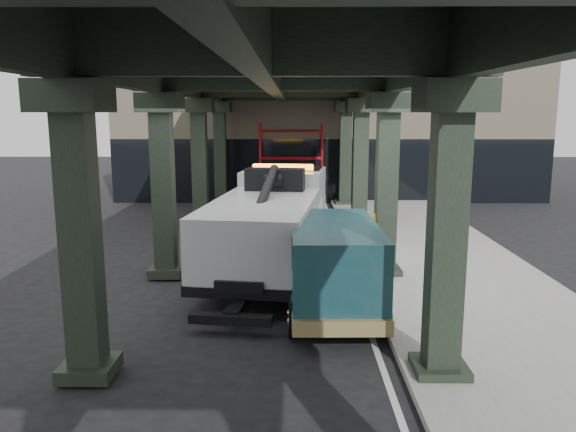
{
  "coord_description": "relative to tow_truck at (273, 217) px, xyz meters",
  "views": [
    {
      "loc": [
        0.09,
        -12.96,
        4.5
      ],
      "look_at": [
        -0.04,
        2.17,
        1.7
      ],
      "focal_mm": 35.0,
      "sensor_mm": 36.0,
      "label": 1
    }
  ],
  "objects": [
    {
      "name": "scaffolding",
      "position": [
        0.49,
        11.41,
        0.65
      ],
      "size": [
        3.08,
        0.88,
        4.0
      ],
      "color": "#B50E16",
      "rests_on": "ground"
    },
    {
      "name": "tow_truck",
      "position": [
        0.0,
        0.0,
        0.0
      ],
      "size": [
        3.65,
        9.37,
        3.0
      ],
      "rotation": [
        0.0,
        0.0,
        -0.13
      ],
      "color": "black",
      "rests_on": "ground"
    },
    {
      "name": "ground",
      "position": [
        0.49,
        -3.23,
        -1.46
      ],
      "size": [
        90.0,
        90.0,
        0.0
      ],
      "primitive_type": "plane",
      "color": "black",
      "rests_on": "ground"
    },
    {
      "name": "lane_stripe",
      "position": [
        2.19,
        -1.23,
        -1.46
      ],
      "size": [
        0.12,
        38.0,
        0.01
      ],
      "primitive_type": "cube",
      "color": "silver",
      "rests_on": "ground"
    },
    {
      "name": "towed_van",
      "position": [
        1.49,
        -3.8,
        -0.34
      ],
      "size": [
        2.15,
        5.17,
        2.08
      ],
      "rotation": [
        0.0,
        0.0,
        0.02
      ],
      "color": "#11383F",
      "rests_on": "ground"
    },
    {
      "name": "building",
      "position": [
        2.49,
        16.77,
        2.54
      ],
      "size": [
        22.0,
        10.0,
        8.0
      ],
      "primitive_type": "cube",
      "color": "#C6B793",
      "rests_on": "ground"
    },
    {
      "name": "sidewalk",
      "position": [
        4.99,
        -1.23,
        -1.39
      ],
      "size": [
        5.0,
        40.0,
        0.15
      ],
      "primitive_type": "cube",
      "color": "gray",
      "rests_on": "ground"
    },
    {
      "name": "viaduct",
      "position": [
        0.09,
        -1.23,
        4.0
      ],
      "size": [
        7.4,
        32.0,
        6.4
      ],
      "color": "black",
      "rests_on": "ground"
    }
  ]
}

